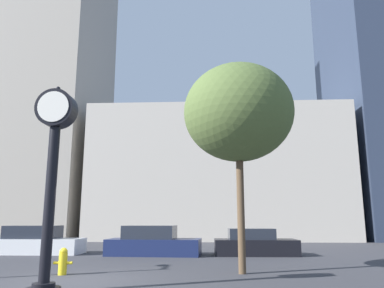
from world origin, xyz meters
TOP-DOWN VIEW (x-y plane):
  - ground_plane at (0.00, 0.00)m, footprint 200.00×200.00m
  - building_tall_tower at (-13.75, 24.00)m, footprint 13.29×12.00m
  - building_storefront_row at (4.55, 24.00)m, footprint 21.27×12.00m
  - building_glass_modern at (20.18, 24.00)m, footprint 8.58×12.00m
  - street_clock at (-0.07, -1.54)m, footprint 0.98×0.79m
  - car_white at (-4.85, 8.20)m, footprint 4.48×1.83m
  - car_navy at (1.11, 7.72)m, footprint 4.50×2.10m
  - car_black at (5.95, 7.93)m, footprint 3.92×1.78m
  - fire_hydrant_far at (-0.73, 1.28)m, footprint 0.59×0.26m
  - bare_tree at (4.85, 1.76)m, footprint 3.73×3.73m

SIDE VIEW (x-z plane):
  - ground_plane at x=0.00m, z-range 0.00..0.00m
  - fire_hydrant_far at x=-0.73m, z-range 0.01..0.82m
  - car_black at x=5.95m, z-range -0.10..1.15m
  - car_white at x=-4.85m, z-range -0.11..1.25m
  - car_navy at x=1.11m, z-range -0.11..1.27m
  - street_clock at x=-0.07m, z-range 0.62..5.70m
  - bare_tree at x=4.85m, z-range 1.78..8.71m
  - building_storefront_row at x=4.55m, z-range 0.00..10.91m
  - building_glass_modern at x=20.18m, z-range 0.00..29.41m
  - building_tall_tower at x=-13.75m, z-range 0.00..33.61m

